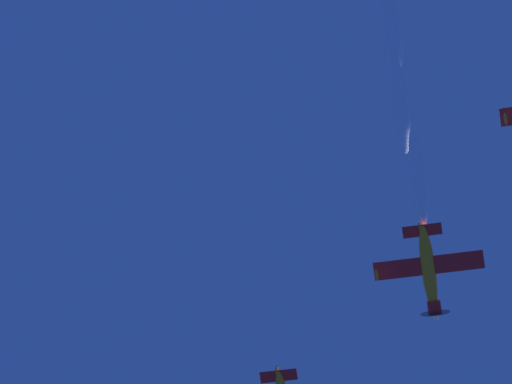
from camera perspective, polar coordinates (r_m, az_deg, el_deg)
name	(u,v)px	position (r m, az deg, el deg)	size (l,w,h in m)	color
airplane_left_wingman	(429,271)	(80.36, 8.96, -4.07)	(7.01, 7.70, 3.03)	orange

